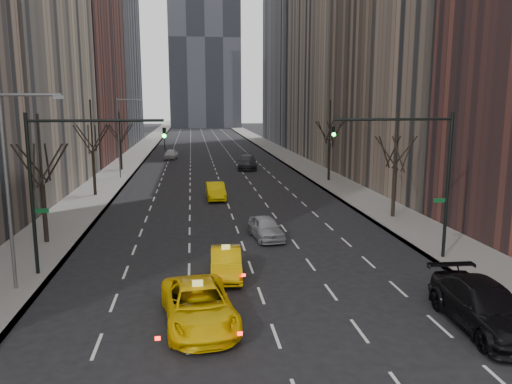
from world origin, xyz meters
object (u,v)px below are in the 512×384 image
object	(u,v)px
silver_sedan_ahead	(266,228)
taxi_sedan	(226,263)
taxi_suv	(199,305)
parked_suv_black	(485,306)

from	to	relation	value
silver_sedan_ahead	taxi_sedan	bearing A→B (deg)	-121.05
taxi_suv	parked_suv_black	size ratio (longest dim) A/B	0.94
taxi_sedan	parked_suv_black	distance (m)	11.85
taxi_suv	silver_sedan_ahead	world-z (taller)	taxi_suv
taxi_sedan	silver_sedan_ahead	bearing A→B (deg)	68.68
parked_suv_black	taxi_sedan	bearing A→B (deg)	145.40
taxi_sedan	parked_suv_black	xyz separation A→B (m)	(9.49, -7.10, 0.17)
taxi_sedan	parked_suv_black	world-z (taller)	parked_suv_black
taxi_suv	taxi_sedan	size ratio (longest dim) A/B	1.33
taxi_sedan	parked_suv_black	bearing A→B (deg)	-34.08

